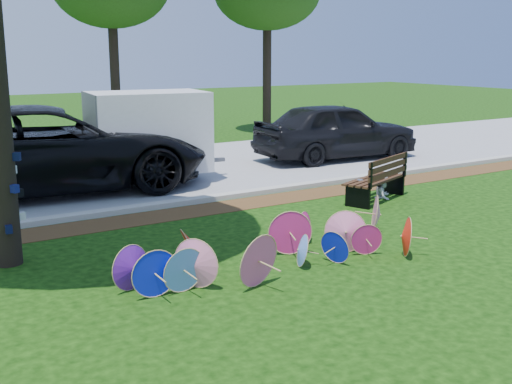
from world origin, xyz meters
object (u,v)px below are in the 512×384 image
(parasol_pile, at_px, (274,246))
(cargo_trailer, at_px, (149,132))
(park_bench, at_px, (374,178))
(dark_pickup, at_px, (336,131))
(person_left, at_px, (361,180))
(black_van, at_px, (50,149))
(person_right, at_px, (384,176))

(parasol_pile, relative_size, cargo_trailer, 1.93)
(park_bench, bearing_deg, dark_pickup, 38.73)
(park_bench, relative_size, person_left, 1.93)
(parasol_pile, relative_size, park_bench, 2.88)
(parasol_pile, bearing_deg, black_van, 101.20)
(cargo_trailer, distance_m, person_right, 6.21)
(park_bench, relative_size, person_right, 1.88)
(park_bench, height_order, person_right, person_right)
(black_van, distance_m, person_left, 7.55)
(parasol_pile, xyz_separation_m, person_right, (4.96, 2.75, 0.17))
(black_van, relative_size, person_left, 7.42)
(dark_pickup, relative_size, person_left, 5.21)
(parasol_pile, distance_m, black_van, 7.77)
(dark_pickup, relative_size, person_right, 5.08)
(parasol_pile, distance_m, dark_pickup, 10.79)
(person_right, bearing_deg, parasol_pile, -175.97)
(cargo_trailer, xyz_separation_m, person_right, (3.91, -4.76, -0.81))
(dark_pickup, bearing_deg, parasol_pile, 140.01)
(person_right, bearing_deg, person_left, 155.04)
(black_van, relative_size, cargo_trailer, 2.59)
(cargo_trailer, distance_m, park_bench, 6.04)
(black_van, relative_size, dark_pickup, 1.42)
(park_bench, distance_m, person_right, 0.35)
(park_bench, height_order, person_left, park_bench)
(person_left, bearing_deg, park_bench, -29.63)
(black_van, height_order, person_right, black_van)
(black_van, height_order, dark_pickup, black_van)
(parasol_pile, bearing_deg, dark_pickup, 45.60)
(black_van, bearing_deg, person_left, -124.70)
(black_van, bearing_deg, person_right, -121.50)
(black_van, xyz_separation_m, person_right, (6.47, -4.85, -0.54))
(black_van, relative_size, person_right, 7.23)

